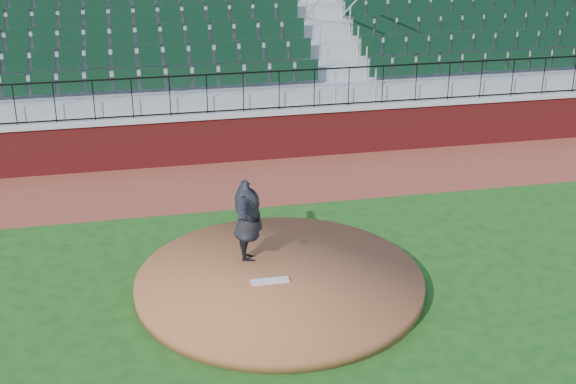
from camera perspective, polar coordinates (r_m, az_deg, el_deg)
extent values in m
plane|color=#1A4914|center=(14.05, 1.27, -7.21)|extent=(90.00, 90.00, 0.00)
cube|color=brown|center=(18.84, -2.44, 0.80)|extent=(34.00, 3.20, 0.01)
cube|color=maroon|center=(20.12, -3.23, 4.02)|extent=(34.00, 0.35, 1.20)
cube|color=#B7B7B7|center=(19.93, -3.27, 5.80)|extent=(34.00, 0.45, 0.10)
cube|color=maroon|center=(24.93, -5.34, 12.67)|extent=(34.00, 0.50, 5.50)
cylinder|color=brown|center=(14.03, -0.62, -6.68)|extent=(5.16, 5.16, 0.25)
cube|color=silver|center=(13.78, -1.33, -6.56)|extent=(0.68, 0.18, 0.05)
imported|color=black|center=(14.25, -2.96, -2.13)|extent=(0.85, 1.98, 1.56)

